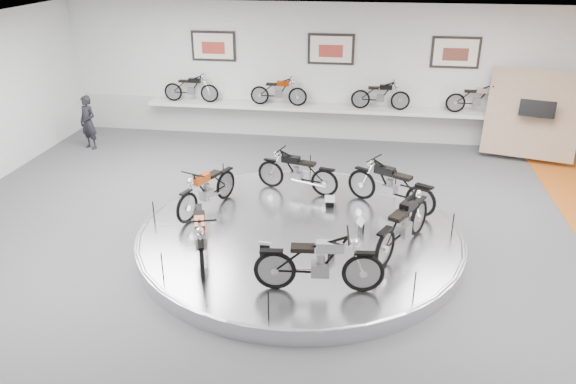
# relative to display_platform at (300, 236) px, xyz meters

# --- Properties ---
(floor) EXTENTS (16.00, 16.00, 0.00)m
(floor) POSITION_rel_display_platform_xyz_m (0.00, -0.30, -0.15)
(floor) COLOR #4E4E50
(floor) RESTS_ON ground
(ceiling) EXTENTS (16.00, 16.00, 0.00)m
(ceiling) POSITION_rel_display_platform_xyz_m (0.00, -0.30, 3.85)
(ceiling) COLOR white
(ceiling) RESTS_ON wall_back
(wall_back) EXTENTS (16.00, 0.00, 16.00)m
(wall_back) POSITION_rel_display_platform_xyz_m (0.00, 6.70, 1.85)
(wall_back) COLOR white
(wall_back) RESTS_ON floor
(dado_band) EXTENTS (15.68, 0.04, 1.10)m
(dado_band) POSITION_rel_display_platform_xyz_m (0.00, 6.68, 0.40)
(dado_band) COLOR #BCBCBA
(dado_band) RESTS_ON floor
(display_platform) EXTENTS (6.40, 6.40, 0.30)m
(display_platform) POSITION_rel_display_platform_xyz_m (0.00, 0.00, 0.00)
(display_platform) COLOR silver
(display_platform) RESTS_ON floor
(platform_rim) EXTENTS (6.40, 6.40, 0.10)m
(platform_rim) POSITION_rel_display_platform_xyz_m (0.00, 0.00, 0.12)
(platform_rim) COLOR #B2B2BA
(platform_rim) RESTS_ON display_platform
(shelf) EXTENTS (11.00, 0.55, 0.10)m
(shelf) POSITION_rel_display_platform_xyz_m (0.00, 6.40, 0.85)
(shelf) COLOR silver
(shelf) RESTS_ON wall_back
(poster_left) EXTENTS (1.35, 0.06, 0.88)m
(poster_left) POSITION_rel_display_platform_xyz_m (-3.50, 6.66, 2.55)
(poster_left) COLOR white
(poster_left) RESTS_ON wall_back
(poster_center) EXTENTS (1.35, 0.06, 0.88)m
(poster_center) POSITION_rel_display_platform_xyz_m (0.00, 6.66, 2.55)
(poster_center) COLOR white
(poster_center) RESTS_ON wall_back
(poster_right) EXTENTS (1.35, 0.06, 0.88)m
(poster_right) POSITION_rel_display_platform_xyz_m (3.50, 6.66, 2.55)
(poster_right) COLOR white
(poster_right) RESTS_ON wall_back
(display_panel) EXTENTS (2.56, 1.52, 2.30)m
(display_panel) POSITION_rel_display_platform_xyz_m (5.60, 5.80, 1.10)
(display_panel) COLOR tan
(display_panel) RESTS_ON floor
(shelf_bike_a) EXTENTS (1.22, 0.43, 0.73)m
(shelf_bike_a) POSITION_rel_display_platform_xyz_m (-4.20, 6.40, 1.27)
(shelf_bike_a) COLOR black
(shelf_bike_a) RESTS_ON shelf
(shelf_bike_b) EXTENTS (1.22, 0.43, 0.73)m
(shelf_bike_b) POSITION_rel_display_platform_xyz_m (-1.50, 6.40, 1.27)
(shelf_bike_b) COLOR #822100
(shelf_bike_b) RESTS_ON shelf
(shelf_bike_c) EXTENTS (1.22, 0.43, 0.73)m
(shelf_bike_c) POSITION_rel_display_platform_xyz_m (1.50, 6.40, 1.27)
(shelf_bike_c) COLOR black
(shelf_bike_c) RESTS_ON shelf
(shelf_bike_d) EXTENTS (1.22, 0.43, 0.73)m
(shelf_bike_d) POSITION_rel_display_platform_xyz_m (4.20, 6.40, 1.27)
(shelf_bike_d) COLOR silver
(shelf_bike_d) RESTS_ON shelf
(bike_a) EXTENTS (1.85, 1.42, 1.04)m
(bike_a) POSITION_rel_display_platform_xyz_m (1.77, 1.32, 0.67)
(bike_a) COLOR black
(bike_a) RESTS_ON display_platform
(bike_b) EXTENTS (1.76, 1.00, 0.98)m
(bike_b) POSITION_rel_display_platform_xyz_m (-0.31, 1.85, 0.64)
(bike_b) COLOR black
(bike_b) RESTS_ON display_platform
(bike_c) EXTENTS (1.15, 1.78, 0.99)m
(bike_c) POSITION_rel_display_platform_xyz_m (-2.06, 0.60, 0.64)
(bike_c) COLOR #BC4611
(bike_c) RESTS_ON display_platform
(bike_d) EXTENTS (1.10, 1.80, 1.00)m
(bike_d) POSITION_rel_display_platform_xyz_m (-1.60, -1.39, 0.65)
(bike_d) COLOR #822100
(bike_d) RESTS_ON display_platform
(bike_e) EXTENTS (1.85, 0.80, 1.06)m
(bike_e) POSITION_rel_display_platform_xyz_m (0.58, -2.05, 0.68)
(bike_e) COLOR silver
(bike_e) RESTS_ON display_platform
(bike_f) EXTENTS (1.41, 1.96, 1.09)m
(bike_f) POSITION_rel_display_platform_xyz_m (1.96, -0.49, 0.70)
(bike_f) COLOR black
(bike_f) RESTS_ON display_platform
(visitor) EXTENTS (0.67, 0.56, 1.56)m
(visitor) POSITION_rel_display_platform_xyz_m (-6.79, 4.72, 0.63)
(visitor) COLOR black
(visitor) RESTS_ON floor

